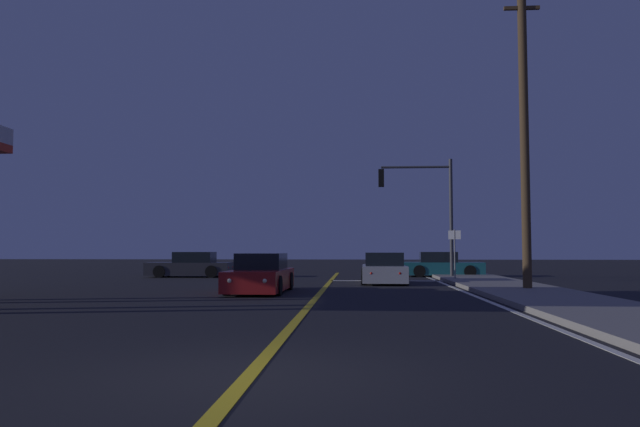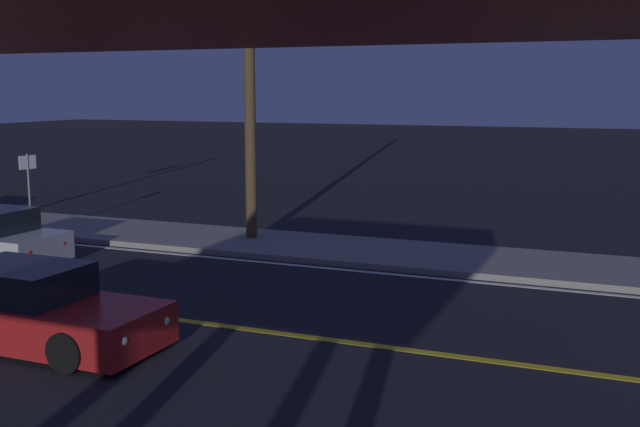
# 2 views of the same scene
# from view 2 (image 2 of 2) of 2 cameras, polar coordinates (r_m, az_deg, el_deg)

# --- Properties ---
(sidewalk_right) EXTENTS (3.20, 40.63, 0.15)m
(sidewalk_right) POSITION_cam_2_polar(r_m,az_deg,el_deg) (20.31, 1.37, -2.67)
(sidewalk_right) COLOR gray
(sidewalk_right) RESTS_ON ground
(lane_line_center) EXTENTS (0.20, 38.37, 0.01)m
(lane_line_center) POSITION_cam_2_polar(r_m,az_deg,el_deg) (14.37, -8.48, -8.04)
(lane_line_center) COLOR gold
(lane_line_center) RESTS_ON ground
(lane_line_edge_right) EXTENTS (0.16, 38.37, 0.01)m
(lane_line_edge_right) POSITION_cam_2_polar(r_m,az_deg,el_deg) (18.65, -0.67, -3.95)
(lane_line_edge_right) COLOR silver
(lane_line_edge_right) RESTS_ON ground
(car_distant_tail_red) EXTENTS (1.92, 4.60, 1.34)m
(car_distant_tail_red) POSITION_cam_2_polar(r_m,az_deg,el_deg) (13.86, -20.61, -6.71)
(car_distant_tail_red) COLOR maroon
(car_distant_tail_red) RESTS_ON ground
(utility_pole_right) EXTENTS (1.48, 0.31, 11.42)m
(utility_pole_right) POSITION_cam_2_polar(r_m,az_deg,el_deg) (21.33, -5.28, 13.51)
(utility_pole_right) COLOR #4C3823
(utility_pole_right) RESTS_ON ground
(street_sign_corner) EXTENTS (0.56, 0.14, 2.39)m
(street_sign_corner) POSITION_cam_2_polar(r_m,az_deg,el_deg) (24.10, -20.73, 2.30)
(street_sign_corner) COLOR slate
(street_sign_corner) RESTS_ON ground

